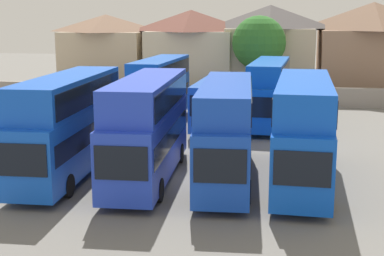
# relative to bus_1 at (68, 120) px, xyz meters

# --- Properties ---
(ground) EXTENTS (140.00, 140.00, 0.00)m
(ground) POSITION_rel_bus_1_xyz_m (6.04, 18.05, -2.93)
(ground) COLOR slate
(depot_boundary_wall) EXTENTS (56.00, 0.50, 1.80)m
(depot_boundary_wall) POSITION_rel_bus_1_xyz_m (6.04, 24.46, -2.03)
(depot_boundary_wall) COLOR gray
(depot_boundary_wall) RESTS_ON ground
(bus_1) EXTENTS (2.89, 11.54, 5.21)m
(bus_1) POSITION_rel_bus_1_xyz_m (0.00, 0.00, 0.00)
(bus_1) COLOR blue
(bus_1) RESTS_ON ground
(bus_2) EXTENTS (2.95, 11.11, 5.19)m
(bus_2) POSITION_rel_bus_1_xyz_m (4.26, -0.14, -0.01)
(bus_2) COLOR blue
(bus_2) RESTS_ON ground
(bus_3) EXTENTS (3.04, 11.51, 4.98)m
(bus_3) POSITION_rel_bus_1_xyz_m (8.21, 0.27, -0.12)
(bus_3) COLOR #1441BD
(bus_3) RESTS_ON ground
(bus_4) EXTENTS (3.07, 11.65, 5.18)m
(bus_4) POSITION_rel_bus_1_xyz_m (12.01, 0.42, -0.01)
(bus_4) COLOR blue
(bus_4) RESTS_ON ground
(bus_5) EXTENTS (2.99, 10.72, 4.98)m
(bus_5) POSITION_rel_bus_1_xyz_m (1.72, 14.68, -0.12)
(bus_5) COLOR blue
(bus_5) RESTS_ON ground
(bus_6) EXTENTS (2.96, 10.78, 3.53)m
(bus_6) POSITION_rel_bus_1_xyz_m (6.27, 14.40, -0.92)
(bus_6) COLOR blue
(bus_6) RESTS_ON ground
(bus_7) EXTENTS (3.16, 10.61, 4.91)m
(bus_7) POSITION_rel_bus_1_xyz_m (10.09, 14.93, -0.16)
(bus_7) COLOR blue
(bus_7) RESTS_ON ground
(house_terrace_left) EXTENTS (9.10, 7.86, 8.34)m
(house_terrace_left) POSITION_rel_bus_1_xyz_m (-7.80, 31.58, 1.31)
(house_terrace_left) COLOR #C6B293
(house_terrace_left) RESTS_ON ground
(house_terrace_centre) EXTENTS (9.23, 7.37, 8.81)m
(house_terrace_centre) POSITION_rel_bus_1_xyz_m (1.63, 30.85, 1.56)
(house_terrace_centre) COLOR beige
(house_terrace_centre) RESTS_ON ground
(house_terrace_right) EXTENTS (9.31, 6.65, 9.29)m
(house_terrace_right) POSITION_rel_bus_1_xyz_m (9.81, 30.90, 1.81)
(house_terrace_right) COLOR #C6B293
(house_terrace_right) RESTS_ON ground
(house_terrace_far_right) EXTENTS (10.94, 8.11, 9.57)m
(house_terrace_far_right) POSITION_rel_bus_1_xyz_m (20.09, 31.89, 1.95)
(house_terrace_far_right) COLOR #9E7A60
(house_terrace_far_right) RESTS_ON ground
(tree_left_of_lot) EXTENTS (5.17, 5.17, 8.26)m
(tree_left_of_lot) POSITION_rel_bus_1_xyz_m (8.83, 26.96, 2.73)
(tree_left_of_lot) COLOR brown
(tree_left_of_lot) RESTS_ON ground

